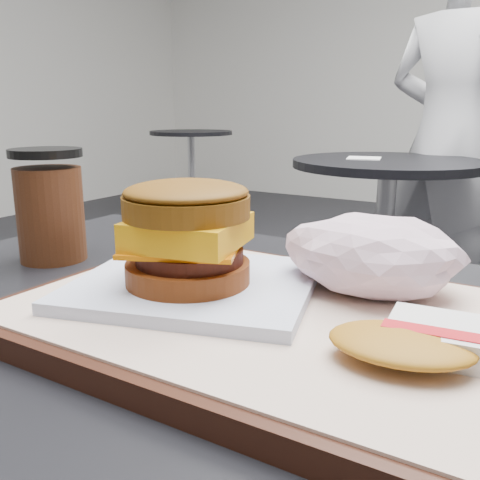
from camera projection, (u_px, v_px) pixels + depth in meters
name	position (u px, v px, depth m)	size (l,w,h in m)	color
serving_tray	(262.00, 317.00, 0.41)	(0.38, 0.28, 0.02)	black
breakfast_sandwich	(190.00, 246.00, 0.43)	(0.23, 0.22, 0.09)	white
hash_brown	(436.00, 342.00, 0.32)	(0.12, 0.10, 0.02)	silver
crumpled_wrapper	(372.00, 254.00, 0.43)	(0.14, 0.11, 0.06)	white
coffee_cup	(50.00, 209.00, 0.59)	(0.08, 0.08, 0.12)	#432010
neighbor_table	(385.00, 213.00, 2.00)	(0.70, 0.70, 0.75)	black
napkin	(364.00, 158.00, 1.98)	(0.12, 0.12, 0.00)	white
patron	(449.00, 138.00, 2.22)	(0.59, 0.39, 1.63)	silver
bg_table_mid	(191.00, 154.00, 4.32)	(0.66, 0.66, 0.75)	black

